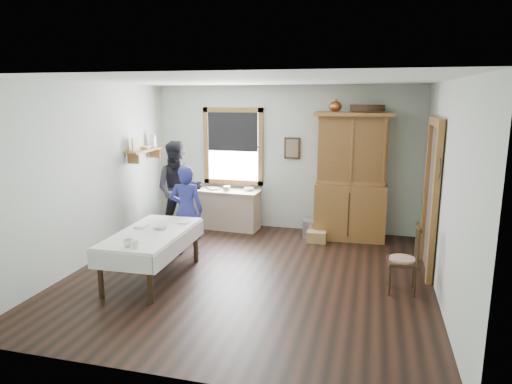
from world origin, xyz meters
TOP-DOWN VIEW (x-y plane):
  - room at (0.00, 0.00)m, footprint 5.01×5.01m
  - window at (-1.00, 2.46)m, footprint 1.18×0.07m
  - doorway at (2.46, 0.85)m, footprint 0.09×1.14m
  - wall_shelf at (-2.37, 1.54)m, footprint 0.24×1.00m
  - framed_picture at (0.15, 2.46)m, footprint 0.30×0.04m
  - rug_beater at (2.45, 0.30)m, footprint 0.01×0.27m
  - work_counter at (-1.07, 2.18)m, footprint 1.34×0.59m
  - china_hutch at (1.26, 2.13)m, footprint 1.34×0.69m
  - dining_table at (-1.28, -0.43)m, footprint 0.94×1.73m
  - spindle_chair at (2.06, -0.02)m, footprint 0.45×0.45m
  - pail at (0.59, 2.01)m, footprint 0.33×0.33m
  - wicker_basket at (0.74, 1.75)m, footprint 0.34×0.24m
  - woman_blue at (-1.21, 0.62)m, footprint 0.54×0.41m
  - figure_dark at (-1.70, 1.46)m, footprint 0.91×0.78m
  - table_cup_a at (-1.26, -1.08)m, footprint 0.12×0.12m
  - table_cup_b at (-1.14, -1.11)m, footprint 0.12×0.12m
  - table_bowl at (-1.22, -0.28)m, footprint 0.23×0.23m
  - counter_book at (-1.41, 2.15)m, footprint 0.29×0.30m
  - counter_bowl at (-0.63, 2.23)m, footprint 0.20×0.20m
  - shelf_bowl at (-2.37, 1.55)m, footprint 0.22×0.22m

SIDE VIEW (x-z plane):
  - wicker_basket at x=0.74m, z-range 0.00..0.20m
  - pail at x=0.59m, z-range 0.00..0.32m
  - dining_table at x=-1.28m, z-range 0.00..0.68m
  - work_counter at x=-1.07m, z-range 0.00..0.75m
  - spindle_chair at x=2.06m, z-range 0.00..0.91m
  - woman_blue at x=-1.21m, z-range 0.00..1.34m
  - table_bowl at x=-1.22m, z-range 0.68..0.73m
  - table_cup_b at x=-1.14m, z-range 0.68..0.77m
  - table_cup_a at x=-1.26m, z-range 0.68..0.77m
  - counter_book at x=-1.41m, z-range 0.75..0.77m
  - counter_bowl at x=-0.63m, z-range 0.75..0.81m
  - figure_dark at x=-1.70m, z-range 0.00..1.61m
  - china_hutch at x=1.26m, z-range 0.00..2.24m
  - doorway at x=2.46m, z-range 0.05..2.27m
  - room at x=0.00m, z-range 0.00..2.70m
  - framed_picture at x=0.15m, z-range 1.35..1.75m
  - wall_shelf at x=-2.37m, z-range 1.35..1.79m
  - shelf_bowl at x=-2.37m, z-range 1.57..1.62m
  - window at x=-1.00m, z-range 0.89..2.37m
  - rug_beater at x=2.45m, z-range 1.58..1.86m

